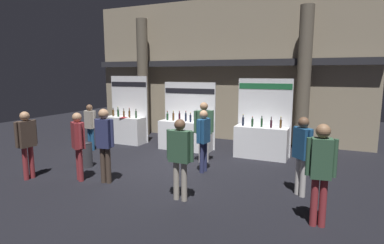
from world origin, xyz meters
TOP-DOWN VIEW (x-y plane):
  - ground_plane at (0.00, 0.00)m, footprint 24.00×24.00m
  - hall_colonnade at (0.00, 4.34)m, footprint 11.26×1.03m
  - exhibitor_booth_0 at (-2.99, 2.13)m, footprint 1.62×0.70m
  - exhibitor_booth_1 at (-0.42, 2.10)m, footprint 1.93×0.66m
  - exhibitor_booth_2 at (2.19, 2.13)m, footprint 1.71×0.66m
  - trash_bin at (-2.11, -0.92)m, footprint 0.34×0.34m
  - visitor_0 at (4.04, -1.95)m, footprint 0.50×0.28m
  - visitor_1 at (1.08, 0.03)m, footprint 0.26×0.54m
  - visitor_2 at (-2.71, -2.30)m, footprint 0.24×0.58m
  - visitor_3 at (1.36, -1.92)m, footprint 0.62×0.23m
  - visitor_4 at (0.74, 0.89)m, footprint 0.51×0.44m
  - visitor_5 at (-3.39, 0.68)m, footprint 0.49×0.29m
  - visitor_6 at (-1.45, -1.86)m, footprint 0.43×0.37m
  - visitor_7 at (3.63, -0.62)m, footprint 0.42×0.42m
  - visitor_8 at (-0.75, -1.73)m, footprint 0.48×0.28m

SIDE VIEW (x-z plane):
  - ground_plane at x=0.00m, z-range 0.00..0.00m
  - trash_bin at x=-2.11m, z-range 0.00..0.71m
  - exhibitor_booth_1 at x=-0.42m, z-range -0.57..1.77m
  - exhibitor_booth_2 at x=2.19m, z-range -0.63..1.85m
  - exhibitor_booth_0 at x=-2.99m, z-range -0.65..1.89m
  - visitor_5 at x=-3.39m, z-range 0.14..1.72m
  - visitor_1 at x=1.08m, z-range 0.16..1.83m
  - visitor_6 at x=-1.45m, z-range 0.15..1.85m
  - visitor_2 at x=-2.71m, z-range 0.16..1.88m
  - visitor_7 at x=3.63m, z-range 0.17..1.90m
  - visitor_3 at x=1.36m, z-range 0.18..1.90m
  - visitor_8 at x=-0.75m, z-range 0.17..1.98m
  - visitor_0 at x=4.04m, z-range 0.18..1.99m
  - visitor_4 at x=0.74m, z-range 0.19..2.00m
  - hall_colonnade at x=0.00m, z-range -0.03..5.48m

